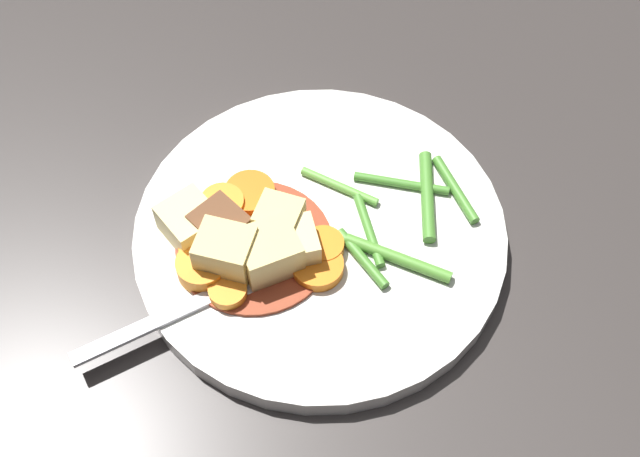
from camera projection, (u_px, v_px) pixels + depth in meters
name	position (u px, v px, depth m)	size (l,w,h in m)	color
ground_plane	(320.00, 241.00, 0.59)	(3.00, 3.00, 0.00)	#383330
dinner_plate	(320.00, 235.00, 0.58)	(0.26, 0.26, 0.02)	white
stew_sauce	(254.00, 246.00, 0.57)	(0.11, 0.11, 0.00)	#93381E
carrot_slice_0	(204.00, 250.00, 0.56)	(0.03, 0.03, 0.01)	orange
carrot_slice_1	(318.00, 247.00, 0.56)	(0.03, 0.03, 0.01)	orange
carrot_slice_2	(223.00, 205.00, 0.58)	(0.03, 0.03, 0.01)	orange
carrot_slice_3	(250.00, 194.00, 0.59)	(0.04, 0.04, 0.01)	orange
carrot_slice_4	(228.00, 292.00, 0.54)	(0.03, 0.03, 0.01)	orange
carrot_slice_5	(317.00, 266.00, 0.56)	(0.04, 0.04, 0.01)	orange
carrot_slice_6	(202.00, 267.00, 0.55)	(0.03, 0.03, 0.01)	orange
potato_chunk_0	(269.00, 253.00, 0.55)	(0.03, 0.04, 0.03)	#E5CC7A
potato_chunk_1	(226.00, 253.00, 0.55)	(0.03, 0.04, 0.03)	#E5CC7A
potato_chunk_2	(295.00, 245.00, 0.56)	(0.03, 0.03, 0.03)	#EAD68C
potato_chunk_3	(189.00, 222.00, 0.57)	(0.03, 0.04, 0.02)	#EAD68C
potato_chunk_4	(279.00, 217.00, 0.57)	(0.03, 0.03, 0.03)	#E5CC7A
meat_chunk_0	(221.00, 231.00, 0.56)	(0.03, 0.03, 0.03)	brown
meat_chunk_1	(248.00, 264.00, 0.55)	(0.02, 0.02, 0.02)	brown
green_bean_0	(340.00, 186.00, 0.59)	(0.01, 0.01, 0.06)	#66AD42
green_bean_1	(369.00, 230.00, 0.57)	(0.01, 0.01, 0.06)	#4C8E33
green_bean_2	(427.00, 196.00, 0.59)	(0.01, 0.01, 0.07)	#4C8E33
green_bean_3	(401.00, 183.00, 0.59)	(0.01, 0.01, 0.07)	#4C8E33
green_bean_4	(455.00, 189.00, 0.59)	(0.01, 0.01, 0.06)	#4C8E33
green_bean_5	(362.00, 258.00, 0.56)	(0.01, 0.01, 0.05)	#4C8E33
green_bean_6	(398.00, 258.00, 0.56)	(0.01, 0.01, 0.07)	#599E38
fork	(209.00, 298.00, 0.55)	(0.17, 0.08, 0.00)	silver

